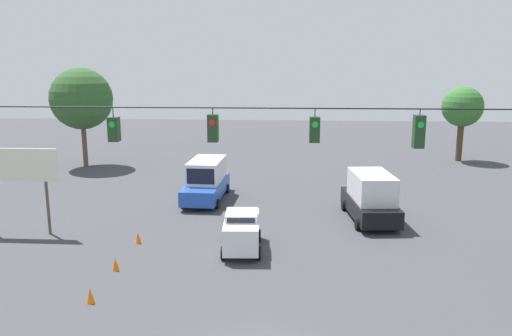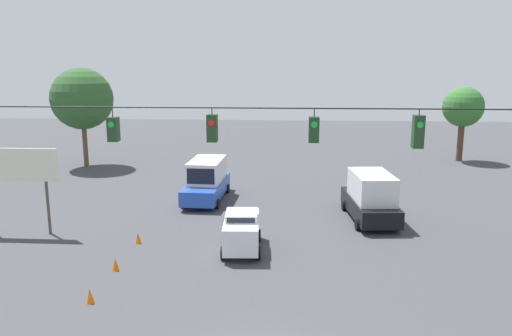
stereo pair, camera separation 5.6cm
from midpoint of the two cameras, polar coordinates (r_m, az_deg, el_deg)
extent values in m
cylinder|color=black|center=(15.64, 0.88, 6.86)|extent=(21.67, 0.04, 0.04)
cube|color=#1E3D1E|center=(16.20, 18.13, 3.97)|extent=(0.32, 0.36, 1.02)
cylinder|color=black|center=(16.13, 18.27, 6.09)|extent=(0.03, 0.03, 0.19)
cylinder|color=green|center=(15.99, 18.35, 4.69)|extent=(0.20, 0.02, 0.20)
cube|color=#1E3D1E|center=(15.71, 6.73, 4.38)|extent=(0.32, 0.36, 0.80)
cylinder|color=black|center=(15.65, 6.78, 6.30)|extent=(0.03, 0.03, 0.26)
cylinder|color=green|center=(15.50, 6.78, 4.95)|extent=(0.20, 0.02, 0.20)
cube|color=#1E3D1E|center=(15.87, -4.92, 4.56)|extent=(0.32, 0.36, 0.87)
cylinder|color=black|center=(15.81, -4.96, 6.50)|extent=(0.03, 0.03, 0.21)
cylinder|color=red|center=(15.66, -5.04, 5.18)|extent=(0.20, 0.02, 0.20)
cube|color=#1E3D1E|center=(16.66, -15.89, 4.28)|extent=(0.32, 0.36, 0.78)
cylinder|color=black|center=(16.60, -16.00, 6.15)|extent=(0.03, 0.03, 0.32)
cylinder|color=green|center=(16.46, -16.15, 4.79)|extent=(0.20, 0.02, 0.20)
cube|color=silver|center=(25.48, -1.59, -7.24)|extent=(1.93, 3.98, 1.33)
cube|color=silver|center=(25.21, -1.60, -5.42)|extent=(1.67, 1.80, 0.36)
cube|color=black|center=(24.39, -1.68, -6.03)|extent=(1.37, 0.10, 0.25)
cylinder|color=black|center=(24.57, -3.72, -9.66)|extent=(0.25, 0.65, 0.64)
cylinder|color=black|center=(24.50, 0.34, -9.69)|extent=(0.25, 0.65, 0.64)
cylinder|color=black|center=(26.94, -3.32, -7.69)|extent=(0.25, 0.65, 0.64)
cylinder|color=black|center=(26.88, 0.37, -7.71)|extent=(0.25, 0.65, 0.64)
cube|color=#234CB2|center=(34.84, -5.65, -2.34)|extent=(2.56, 6.47, 1.00)
cube|color=silver|center=(34.86, -5.58, -0.23)|extent=(2.28, 4.16, 1.49)
cube|color=black|center=(32.90, -6.30, -0.97)|extent=(1.84, 0.10, 1.04)
cylinder|color=black|center=(33.27, -8.30, -3.97)|extent=(0.25, 0.65, 0.64)
cylinder|color=black|center=(32.78, -4.39, -4.12)|extent=(0.25, 0.65, 0.64)
cylinder|color=black|center=(37.16, -6.73, -2.25)|extent=(0.25, 0.65, 0.64)
cylinder|color=black|center=(36.73, -3.22, -2.36)|extent=(0.25, 0.65, 0.64)
cube|color=black|center=(31.15, 12.90, -4.30)|extent=(2.88, 6.23, 1.00)
cube|color=silver|center=(30.53, 13.15, -2.09)|extent=(2.50, 4.05, 1.62)
cube|color=black|center=(32.36, 12.30, -1.27)|extent=(1.86, 0.19, 1.13)
cylinder|color=black|center=(33.40, 13.98, -4.14)|extent=(0.28, 0.66, 0.64)
cylinder|color=black|center=(32.86, 10.05, -4.24)|extent=(0.28, 0.66, 0.64)
cylinder|color=black|center=(29.81, 15.97, -6.20)|extent=(0.28, 0.66, 0.64)
cylinder|color=black|center=(29.19, 11.58, -6.36)|extent=(0.28, 0.66, 0.64)
cone|color=orange|center=(21.41, -18.38, -13.67)|extent=(0.33, 0.33, 0.62)
cone|color=orange|center=(24.16, -15.73, -10.51)|extent=(0.33, 0.33, 0.62)
cone|color=orange|center=(27.30, -13.28, -7.75)|extent=(0.33, 0.33, 0.62)
cylinder|color=#4C473D|center=(29.92, -22.60, -4.22)|extent=(0.16, 0.16, 3.01)
cube|color=silver|center=(30.19, -25.86, 0.35)|extent=(4.86, 0.12, 1.82)
cylinder|color=brown|center=(48.49, -18.94, 2.93)|extent=(0.43, 0.43, 4.70)
sphere|color=#2D5628|center=(48.08, -19.25, 7.50)|extent=(5.56, 5.56, 5.56)
cylinder|color=#4C3823|center=(52.36, 22.36, 3.04)|extent=(0.58, 0.58, 4.23)
sphere|color=#336B2D|center=(52.02, 22.63, 6.49)|extent=(3.86, 3.86, 3.86)
camera|label=1|loc=(0.03, -89.94, 0.01)|focal=35.00mm
camera|label=2|loc=(0.03, 90.06, -0.01)|focal=35.00mm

